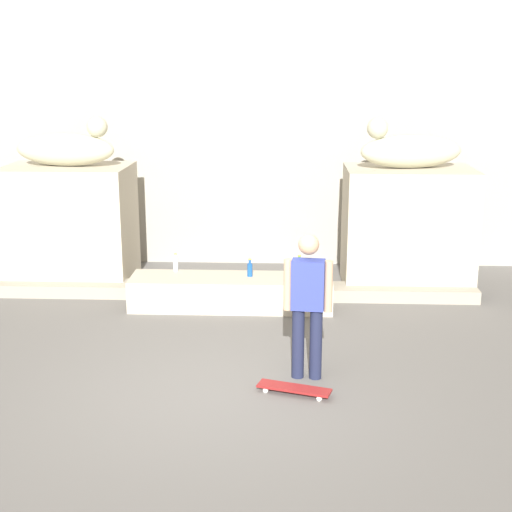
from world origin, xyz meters
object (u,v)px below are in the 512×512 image
(bottle_green, at_px, (299,266))
(skateboard, at_px, (294,388))
(bottle_clear, at_px, (176,264))
(statue_reclining_right, at_px, (409,150))
(bottle_blue, at_px, (250,269))
(skater, at_px, (308,300))
(statue_reclining_left, at_px, (67,148))

(bottle_green, bearing_deg, skateboard, -91.53)
(skateboard, bearing_deg, bottle_clear, -43.84)
(statue_reclining_right, relative_size, bottle_clear, 6.16)
(bottle_green, relative_size, bottle_blue, 1.02)
(bottle_green, relative_size, bottle_clear, 0.98)
(statue_reclining_right, height_order, bottle_clear, statue_reclining_right)
(statue_reclining_right, distance_m, skater, 4.20)
(skater, bearing_deg, statue_reclining_right, -107.80)
(statue_reclining_right, xyz_separation_m, bottle_clear, (-3.51, -0.93, -1.61))
(statue_reclining_left, height_order, skater, statue_reclining_left)
(bottle_blue, bearing_deg, bottle_green, 16.88)
(bottle_green, bearing_deg, statue_reclining_right, 29.26)
(skateboard, distance_m, bottle_blue, 3.06)
(statue_reclining_right, xyz_separation_m, bottle_green, (-1.67, -0.94, -1.61))
(statue_reclining_left, relative_size, bottle_green, 6.18)
(bottle_clear, bearing_deg, skateboard, -61.07)
(skater, distance_m, bottle_blue, 2.65)
(statue_reclining_left, bearing_deg, statue_reclining_right, 6.72)
(statue_reclining_right, height_order, skater, statue_reclining_right)
(statue_reclining_left, relative_size, skater, 0.99)
(statue_reclining_right, bearing_deg, bottle_clear, 3.98)
(statue_reclining_right, distance_m, bottle_clear, 3.97)
(bottle_clear, bearing_deg, statue_reclining_right, 14.86)
(bottle_clear, xyz_separation_m, bottle_blue, (1.12, -0.22, -0.00))
(skateboard, bearing_deg, bottle_blue, -60.62)
(statue_reclining_right, height_order, bottle_green, statue_reclining_right)
(bottle_green, height_order, bottle_clear, bottle_clear)
(statue_reclining_left, bearing_deg, skater, -37.93)
(statue_reclining_right, xyz_separation_m, bottle_blue, (-2.39, -1.15, -1.62))
(statue_reclining_left, height_order, bottle_blue, statue_reclining_left)
(statue_reclining_left, height_order, bottle_green, statue_reclining_left)
(skateboard, bearing_deg, statue_reclining_right, -95.89)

